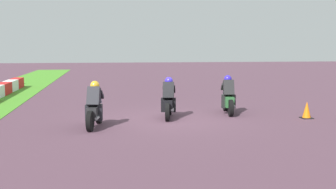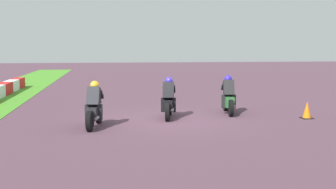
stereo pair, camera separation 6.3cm
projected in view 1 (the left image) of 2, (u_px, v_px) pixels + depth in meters
ground_plane at (169, 119)px, 14.89m from camera, size 120.00×120.00×0.00m
rider_lane_a at (228, 98)px, 16.08m from camera, size 2.04×0.60×1.51m
rider_lane_b at (169, 101)px, 15.08m from camera, size 2.02×0.64×1.51m
rider_lane_c at (95, 108)px, 13.28m from camera, size 2.03×0.62×1.51m
traffic_cone at (307, 110)px, 15.02m from camera, size 0.40×0.40×0.63m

